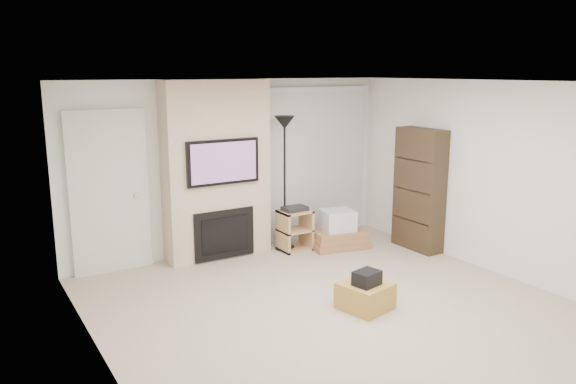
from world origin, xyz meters
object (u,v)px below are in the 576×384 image
ottoman (365,296)px  box_stack (337,233)px  bookshelf (419,190)px  av_stand (295,227)px  floor_lamp (285,145)px

ottoman → box_stack: bearing=61.6°
box_stack → bookshelf: 1.37m
ottoman → box_stack: box_stack is taller
box_stack → av_stand: bearing=162.4°
ottoman → box_stack: (1.09, 2.01, 0.07)m
ottoman → floor_lamp: bearing=81.6°
floor_lamp → bookshelf: (1.72, -1.00, -0.66)m
box_stack → ottoman: bearing=-118.4°
av_stand → bookshelf: bookshelf is taller
ottoman → av_stand: (0.45, 2.21, 0.20)m
av_stand → box_stack: size_ratio=0.69×
ottoman → floor_lamp: size_ratio=0.25×
ottoman → box_stack: size_ratio=0.52×
floor_lamp → av_stand: (0.11, -0.11, -1.22)m
ottoman → bookshelf: size_ratio=0.28×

